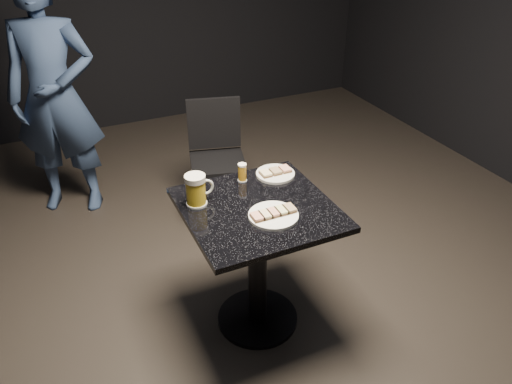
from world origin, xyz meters
The scene contains 10 objects.
floor centered at (0.00, 0.00, 0.00)m, with size 6.00×6.00×0.00m, color black.
plate_large centered at (0.03, -0.11, 0.76)m, with size 0.23×0.23×0.01m, color white.
plate_small centered at (0.21, 0.24, 0.76)m, with size 0.21×0.21×0.01m, color silver.
patron centered at (-0.74, 1.66, 0.85)m, with size 0.62×0.41×1.70m, color navy.
table centered at (0.00, 0.00, 0.51)m, with size 0.70×0.70×0.75m.
beer_mug centered at (-0.26, 0.14, 0.83)m, with size 0.15×0.10×0.16m.
beer_tumbler centered at (0.03, 0.26, 0.80)m, with size 0.05×0.05×0.10m.
chair centered at (0.19, 1.08, 0.50)m, with size 0.44×0.44×0.85m.
canapes_on_plate_large centered at (0.03, -0.11, 0.77)m, with size 0.21×0.07×0.02m.
canapes_on_plate_small centered at (0.21, 0.24, 0.77)m, with size 0.16×0.07×0.02m.
Camera 1 is at (-0.84, -1.81, 2.06)m, focal length 35.00 mm.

